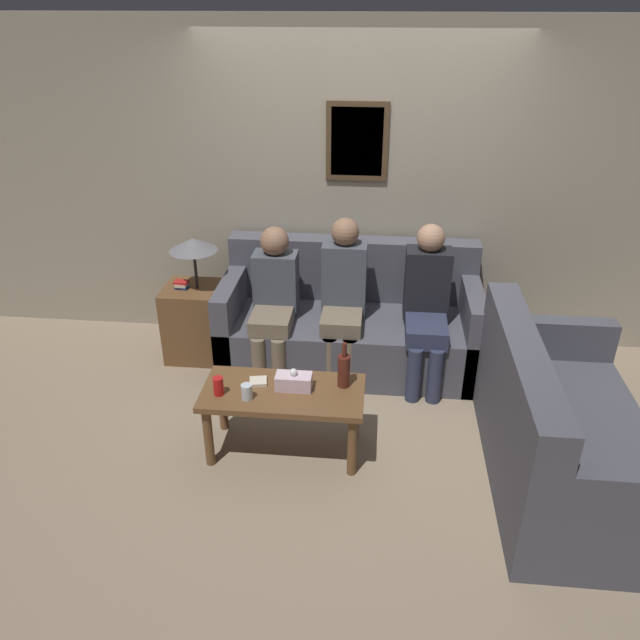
{
  "coord_description": "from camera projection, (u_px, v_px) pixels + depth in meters",
  "views": [
    {
      "loc": [
        0.21,
        -3.93,
        2.72
      ],
      "look_at": [
        -0.18,
        -0.1,
        0.69
      ],
      "focal_mm": 35.0,
      "sensor_mm": 36.0,
      "label": 1
    }
  ],
  "objects": [
    {
      "name": "ground_plane",
      "position": [
        345.0,
        395.0,
        4.75
      ],
      "size": [
        16.0,
        16.0,
        0.0
      ],
      "primitive_type": "plane",
      "color": "gray"
    },
    {
      "name": "wall_back",
      "position": [
        356.0,
        191.0,
        5.03
      ],
      "size": [
        9.0,
        0.08,
        2.6
      ],
      "color": "#9E937F",
      "rests_on": "ground_plane"
    },
    {
      "name": "couch_main",
      "position": [
        350.0,
        324.0,
        5.07
      ],
      "size": [
        2.03,
        0.9,
        0.95
      ],
      "color": "#4C4C56",
      "rests_on": "ground_plane"
    },
    {
      "name": "couch_side",
      "position": [
        559.0,
        435.0,
        3.8
      ],
      "size": [
        0.9,
        1.69,
        0.95
      ],
      "rotation": [
        0.0,
        0.0,
        1.57
      ],
      "color": "#4C4C56",
      "rests_on": "ground_plane"
    },
    {
      "name": "coffee_table",
      "position": [
        283.0,
        400.0,
        4.0
      ],
      "size": [
        1.04,
        0.5,
        0.47
      ],
      "color": "brown",
      "rests_on": "ground_plane"
    },
    {
      "name": "side_table_with_lamp",
      "position": [
        194.0,
        314.0,
        5.11
      ],
      "size": [
        0.47,
        0.44,
        1.04
      ],
      "color": "brown",
      "rests_on": "ground_plane"
    },
    {
      "name": "wine_bottle",
      "position": [
        344.0,
        370.0,
        3.96
      ],
      "size": [
        0.08,
        0.08,
        0.31
      ],
      "color": "#562319",
      "rests_on": "coffee_table"
    },
    {
      "name": "drinking_glass",
      "position": [
        247.0,
        392.0,
        3.87
      ],
      "size": [
        0.07,
        0.07,
        0.1
      ],
      "color": "silver",
      "rests_on": "coffee_table"
    },
    {
      "name": "book_stack",
      "position": [
        258.0,
        382.0,
        4.04
      ],
      "size": [
        0.13,
        0.12,
        0.02
      ],
      "color": "beige",
      "rests_on": "coffee_table"
    },
    {
      "name": "soda_can",
      "position": [
        218.0,
        386.0,
        3.9
      ],
      "size": [
        0.07,
        0.07,
        0.12
      ],
      "color": "red",
      "rests_on": "coffee_table"
    },
    {
      "name": "tissue_box",
      "position": [
        294.0,
        381.0,
        3.97
      ],
      "size": [
        0.23,
        0.12,
        0.14
      ],
      "color": "silver",
      "rests_on": "coffee_table"
    },
    {
      "name": "person_left",
      "position": [
        274.0,
        297.0,
        4.81
      ],
      "size": [
        0.34,
        0.6,
        1.16
      ],
      "color": "#756651",
      "rests_on": "ground_plane"
    },
    {
      "name": "person_middle",
      "position": [
        343.0,
        293.0,
        4.79
      ],
      "size": [
        0.34,
        0.58,
        1.24
      ],
      "color": "#756651",
      "rests_on": "ground_plane"
    },
    {
      "name": "person_right",
      "position": [
        427.0,
        301.0,
        4.69
      ],
      "size": [
        0.34,
        0.63,
        1.22
      ],
      "color": "#2D334C",
      "rests_on": "ground_plane"
    }
  ]
}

